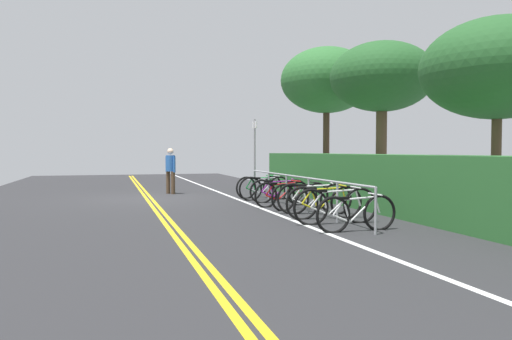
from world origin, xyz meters
TOP-DOWN VIEW (x-y plane):
  - ground_plane at (0.00, 0.00)m, footprint 32.31×11.37m
  - centre_line_yellow_inner at (0.00, -0.08)m, footprint 29.08×0.10m
  - centre_line_yellow_outer at (0.00, 0.08)m, footprint 29.08×0.10m
  - bike_lane_stripe_white at (0.00, 2.62)m, footprint 29.08×0.12m
  - bike_rack at (4.15, 3.40)m, footprint 7.81×0.05m
  - bicycle_0 at (0.82, 3.42)m, footprint 0.54×1.67m
  - bicycle_1 at (1.54, 3.38)m, footprint 0.46×1.71m
  - bicycle_2 at (2.42, 3.51)m, footprint 0.54×1.67m
  - bicycle_3 at (3.31, 3.32)m, footprint 0.54×1.73m
  - bicycle_4 at (4.15, 3.50)m, footprint 0.50×1.71m
  - bicycle_5 at (5.06, 3.49)m, footprint 0.66×1.71m
  - bicycle_6 at (5.86, 3.38)m, footprint 0.46×1.79m
  - bicycle_7 at (6.64, 3.29)m, footprint 0.46×1.86m
  - bicycle_8 at (7.61, 3.25)m, footprint 0.46×1.69m
  - pedestrian at (-1.45, 0.86)m, footprint 0.43×0.32m
  - sign_post_near at (-0.24, 3.57)m, footprint 0.36×0.07m
  - hedge_backdrop at (5.65, 5.51)m, footprint 16.76×1.21m
  - tree_near_left at (-1.06, 6.60)m, footprint 3.42×3.42m
  - tree_mid at (2.43, 6.84)m, footprint 3.17×3.17m
  - tree_far_right at (7.09, 6.87)m, footprint 3.28×3.28m

SIDE VIEW (x-z plane):
  - ground_plane at x=0.00m, z-range -0.05..0.00m
  - centre_line_yellow_inner at x=0.00m, z-range 0.00..0.00m
  - centre_line_yellow_outer at x=0.00m, z-range 0.00..0.00m
  - bike_lane_stripe_white at x=0.00m, z-range 0.00..0.00m
  - bicycle_3 at x=3.31m, z-range -0.02..0.69m
  - bicycle_8 at x=7.61m, z-range -0.02..0.70m
  - bicycle_2 at x=2.42m, z-range -0.02..0.70m
  - bicycle_4 at x=4.15m, z-range -0.02..0.71m
  - bicycle_0 at x=0.82m, z-range -0.02..0.72m
  - bicycle_1 at x=1.54m, z-range -0.02..0.75m
  - bicycle_6 at x=5.86m, z-range -0.02..0.75m
  - bicycle_5 at x=5.06m, z-range -0.02..0.76m
  - bicycle_7 at x=6.64m, z-range -0.02..0.76m
  - bike_rack at x=4.15m, z-range 0.22..1.09m
  - hedge_backdrop at x=5.65m, z-range 0.00..1.41m
  - pedestrian at x=-1.45m, z-range 0.11..1.70m
  - sign_post_near at x=-0.24m, z-range 0.24..2.82m
  - tree_far_right at x=7.09m, z-range 1.08..5.44m
  - tree_mid at x=2.43m, z-range 1.32..6.15m
  - tree_near_left at x=-1.06m, z-range 1.44..6.78m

